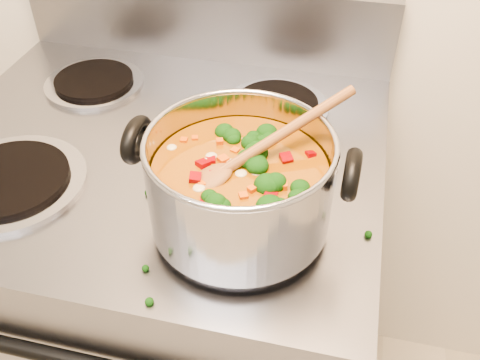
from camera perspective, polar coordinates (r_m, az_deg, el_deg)
name	(u,v)px	position (r m, az deg, el deg)	size (l,w,h in m)	color
electric_range	(176,300)	(1.26, -6.81, -12.64)	(0.78, 0.71, 1.08)	gray
stockpot	(240,184)	(0.72, -0.02, -0.46)	(0.31, 0.25, 0.15)	#ADADB5
wooden_spoon	(248,155)	(0.70, 0.89, 2.67)	(0.21, 0.20, 0.09)	brown
cooktop_crumbs	(251,242)	(0.75, 1.22, -6.64)	(0.33, 0.34, 0.01)	black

